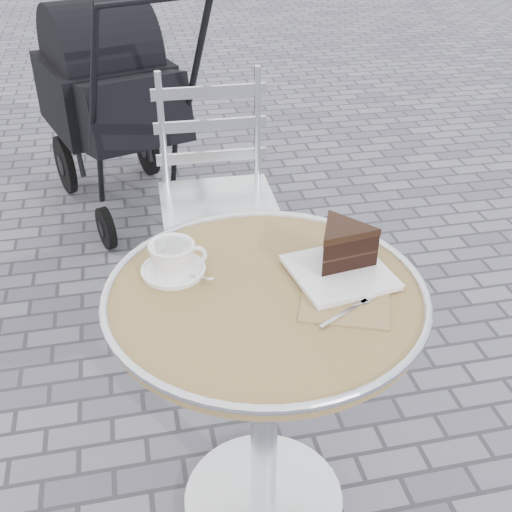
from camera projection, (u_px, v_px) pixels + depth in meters
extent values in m
plane|color=slate|center=(263.00, 502.00, 1.80)|extent=(80.00, 80.00, 0.00)
cylinder|color=silver|center=(263.00, 499.00, 1.79)|extent=(0.44, 0.44, 0.03)
cylinder|color=silver|center=(264.00, 410.00, 1.60)|extent=(0.07, 0.07, 0.67)
cylinder|color=tan|center=(265.00, 297.00, 1.41)|extent=(0.70, 0.70, 0.03)
torus|color=silver|center=(265.00, 292.00, 1.41)|extent=(0.72, 0.72, 0.02)
cylinder|color=white|center=(173.00, 271.00, 1.47)|extent=(0.14, 0.14, 0.01)
cylinder|color=white|center=(172.00, 257.00, 1.45)|extent=(0.10, 0.10, 0.06)
torus|color=white|center=(196.00, 255.00, 1.45)|extent=(0.05, 0.01, 0.05)
cylinder|color=beige|center=(171.00, 246.00, 1.43)|extent=(0.09, 0.09, 0.01)
cube|color=#967552|center=(345.00, 299.00, 1.38)|extent=(0.24, 0.24, 0.00)
cube|color=white|center=(339.00, 273.00, 1.45)|extent=(0.24, 0.24, 0.01)
cylinder|color=silver|center=(178.00, 292.00, 2.25)|extent=(0.02, 0.02, 0.46)
cylinder|color=silver|center=(275.00, 282.00, 2.31)|extent=(0.02, 0.02, 0.46)
cylinder|color=silver|center=(171.00, 242.00, 2.54)|extent=(0.02, 0.02, 0.46)
cylinder|color=silver|center=(257.00, 234.00, 2.59)|extent=(0.02, 0.02, 0.46)
cube|color=silver|center=(219.00, 205.00, 2.29)|extent=(0.42, 0.42, 0.02)
cube|color=black|center=(119.00, 108.00, 2.99)|extent=(0.65, 0.82, 0.43)
cylinder|color=black|center=(106.00, 228.00, 2.89)|extent=(0.09, 0.20, 0.19)
cylinder|color=black|center=(197.00, 205.00, 3.08)|extent=(0.09, 0.20, 0.19)
cylinder|color=black|center=(65.00, 165.00, 3.34)|extent=(0.13, 0.30, 0.30)
cylinder|color=black|center=(147.00, 148.00, 3.52)|extent=(0.13, 0.30, 0.30)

